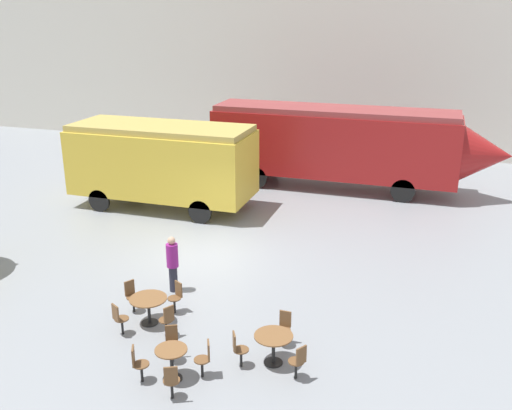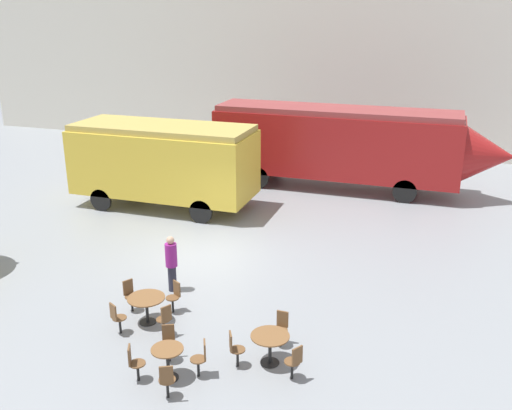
% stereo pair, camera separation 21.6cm
% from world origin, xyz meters
% --- Properties ---
extents(ground_plane, '(80.00, 80.00, 0.00)m').
position_xyz_m(ground_plane, '(0.00, 0.00, 0.00)').
color(ground_plane, gray).
extents(backdrop_wall, '(44.00, 0.15, 9.00)m').
position_xyz_m(backdrop_wall, '(0.00, 15.83, 4.50)').
color(backdrop_wall, beige).
rests_on(backdrop_wall, ground_plane).
extents(streamlined_locomotive, '(12.74, 2.47, 3.63)m').
position_xyz_m(streamlined_locomotive, '(3.30, 8.76, 2.11)').
color(streamlined_locomotive, maroon).
rests_on(streamlined_locomotive, ground_plane).
extents(passenger_coach_vintage, '(7.27, 2.88, 3.38)m').
position_xyz_m(passenger_coach_vintage, '(-3.55, 4.10, 1.97)').
color(passenger_coach_vintage, gold).
rests_on(passenger_coach_vintage, ground_plane).
extents(cafe_table_near, '(0.72, 0.72, 0.76)m').
position_xyz_m(cafe_table_near, '(1.82, -6.32, 0.55)').
color(cafe_table_near, black).
rests_on(cafe_table_near, ground_plane).
extents(cafe_table_mid, '(0.97, 0.97, 0.73)m').
position_xyz_m(cafe_table_mid, '(0.23, -4.36, 0.59)').
color(cafe_table_mid, black).
rests_on(cafe_table_mid, ground_plane).
extents(cafe_table_far, '(0.90, 0.90, 0.73)m').
position_xyz_m(cafe_table_far, '(3.77, -5.06, 0.58)').
color(cafe_table_far, black).
rests_on(cafe_table_far, ground_plane).
extents(cafe_chair_0, '(0.38, 0.40, 0.87)m').
position_xyz_m(cafe_chair_0, '(1.51, -5.66, 0.51)').
color(cafe_chair_0, black).
rests_on(cafe_chair_0, ground_plane).
extents(cafe_chair_1, '(0.40, 0.38, 0.87)m').
position_xyz_m(cafe_chair_1, '(1.16, -6.63, 0.51)').
color(cafe_chair_1, black).
rests_on(cafe_chair_1, ground_plane).
extents(cafe_chair_2, '(0.38, 0.40, 0.87)m').
position_xyz_m(cafe_chair_2, '(2.13, -6.98, 0.51)').
color(cafe_chair_2, black).
rests_on(cafe_chair_2, ground_plane).
extents(cafe_chair_3, '(0.40, 0.38, 0.87)m').
position_xyz_m(cafe_chair_3, '(2.48, -6.01, 0.51)').
color(cafe_chair_3, black).
rests_on(cafe_chair_3, ground_plane).
extents(cafe_chair_4, '(0.39, 0.40, 0.87)m').
position_xyz_m(cafe_chair_4, '(-0.21, -5.10, 0.51)').
color(cafe_chair_4, black).
rests_on(cafe_chair_4, ground_plane).
extents(cafe_chair_5, '(0.40, 0.39, 0.87)m').
position_xyz_m(cafe_chair_5, '(0.97, -4.79, 0.51)').
color(cafe_chair_5, black).
rests_on(cafe_chair_5, ground_plane).
extents(cafe_chair_6, '(0.39, 0.40, 0.87)m').
position_xyz_m(cafe_chair_6, '(0.66, -3.62, 0.51)').
color(cafe_chair_6, black).
rests_on(cafe_chair_6, ground_plane).
extents(cafe_chair_7, '(0.40, 0.39, 0.87)m').
position_xyz_m(cafe_chair_7, '(-0.52, -3.93, 0.51)').
color(cafe_chair_7, black).
rests_on(cafe_chair_7, ground_plane).
extents(cafe_chair_8, '(0.40, 0.39, 0.87)m').
position_xyz_m(cafe_chair_8, '(4.46, -5.50, 0.51)').
color(cafe_chair_8, black).
rests_on(cafe_chair_8, ground_plane).
extents(cafe_chair_9, '(0.36, 0.36, 0.87)m').
position_xyz_m(cafe_chair_9, '(3.80, -4.24, 0.51)').
color(cafe_chair_9, black).
rests_on(cafe_chair_9, ground_plane).
extents(cafe_chair_10, '(0.40, 0.39, 0.87)m').
position_xyz_m(cafe_chair_10, '(3.04, -5.45, 0.51)').
color(cafe_chair_10, black).
rests_on(cafe_chair_10, ground_plane).
extents(visitor_person, '(0.34, 0.34, 1.68)m').
position_xyz_m(visitor_person, '(0.04, -2.54, 0.91)').
color(visitor_person, '#262633').
rests_on(visitor_person, ground_plane).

